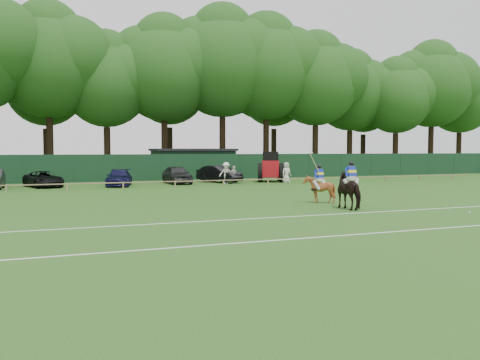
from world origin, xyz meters
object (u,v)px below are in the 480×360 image
hatch_grey (177,175)px  spectator_right (287,173)px  suv_black (43,179)px  spectator_left (226,173)px  horse_chestnut (319,189)px  spectator_mid (234,175)px  utility_shed (193,163)px  estate_black (219,174)px  tractor (270,168)px  sedan_navy (119,178)px  polo_ball (469,212)px  horse_dark (351,190)px

hatch_grey → spectator_right: (9.30, -2.49, 0.13)m
suv_black → spectator_left: bearing=-22.5°
horse_chestnut → spectator_mid: (1.41, 16.79, -0.00)m
spectator_left → utility_shed: (-0.13, 9.60, 0.61)m
suv_black → spectator_left: (14.68, -1.35, 0.30)m
estate_black → tractor: size_ratio=1.19×
tractor → horse_chestnut: bearing=-83.2°
sedan_navy → hatch_grey: hatch_grey is taller
spectator_left → tractor: size_ratio=0.48×
sedan_navy → utility_shed: size_ratio=0.54×
spectator_mid → utility_shed: utility_shed is taller
polo_ball → spectator_mid: bearing=96.5°
horse_chestnut → spectator_mid: bearing=-110.1°
horse_chestnut → utility_shed: 26.45m
estate_black → spectator_left: size_ratio=2.49×
estate_black → polo_ball: size_ratio=51.04×
polo_ball → tractor: bearing=87.0°
sedan_navy → tractor: bearing=15.0°
horse_dark → spectator_right: horse_dark is taller
horse_dark → spectator_right: 20.02m
hatch_grey → estate_black: size_ratio=1.00×
horse_dark → tractor: tractor is taller
horse_chestnut → estate_black: size_ratio=0.33×
spectator_left → polo_ball: (3.35, -23.36, -0.88)m
spectator_right → hatch_grey: bearing=156.0°
tractor → spectator_left: bearing=-144.9°
horse_chestnut → hatch_grey: size_ratio=0.33×
horse_dark → horse_chestnut: 3.07m
suv_black → sedan_navy: bearing=-25.3°
spectator_mid → horse_dark: bearing=-116.6°
spectator_mid → polo_ball: (2.68, -23.32, -0.72)m
suv_black → utility_shed: bearing=12.3°
hatch_grey → estate_black: hatch_grey is taller
sedan_navy → estate_black: 9.08m
polo_ball → tractor: tractor is taller
horse_chestnut → sedan_navy: horse_chestnut is taller
horse_chestnut → spectator_left: bearing=-107.8°
estate_black → spectator_mid: (0.67, -1.83, 0.01)m
suv_black → sedan_navy: size_ratio=0.99×
polo_ball → utility_shed: 33.18m
suv_black → hatch_grey: size_ratio=0.99×
hatch_grey → spectator_right: size_ratio=2.53×
sedan_navy → spectator_mid: size_ratio=3.00×
tractor → horse_dark: bearing=-80.8°
spectator_mid → polo_ball: spectator_mid is taller
spectator_right → estate_black: bearing=144.9°
estate_black → horse_chestnut: bearing=-116.0°
spectator_left → spectator_mid: size_ratio=1.21×
horse_chestnut → suv_black: horse_chestnut is taller
hatch_grey → tractor: (8.56, -0.71, 0.52)m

